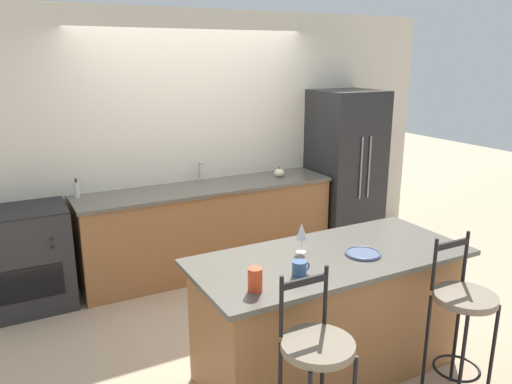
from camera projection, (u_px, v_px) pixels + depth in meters
ground_plane at (223, 281)px, 5.12m from camera, size 18.00×18.00×0.00m
wall_back at (195, 141)px, 5.34m from camera, size 6.00×0.07×2.70m
back_counter at (208, 228)px, 5.31m from camera, size 2.70×0.67×0.93m
sink_faucet at (200, 169)px, 5.32m from camera, size 0.02×0.13×0.22m
kitchen_island at (329, 314)px, 3.56m from camera, size 1.96×0.87×0.91m
refrigerator at (345, 170)px, 5.92m from camera, size 0.73×0.73×1.86m
oven_range at (25, 259)px, 4.49m from camera, size 0.78×0.62×0.94m
bar_stool_near at (316, 365)px, 2.69m from camera, size 0.40×0.40×1.13m
bar_stool_far at (462, 314)px, 3.22m from camera, size 0.40×0.40×1.13m
dinner_plate at (363, 253)px, 3.44m from camera, size 0.25×0.25×0.02m
wine_glass at (302, 232)px, 3.44m from camera, size 0.08×0.08×0.21m
coffee_mug at (300, 268)px, 3.11m from camera, size 0.12×0.09×0.09m
tumbler_cup at (255, 280)px, 2.90m from camera, size 0.09×0.09×0.14m
pumpkin_decoration at (279, 173)px, 5.55m from camera, size 0.11×0.11×0.11m
soap_bottle at (77, 190)px, 4.74m from camera, size 0.05×0.05×0.18m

